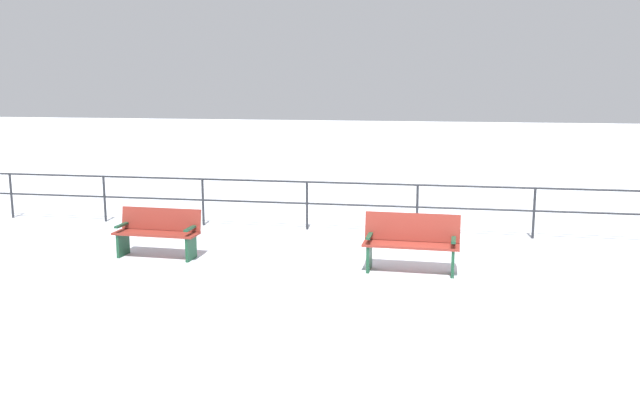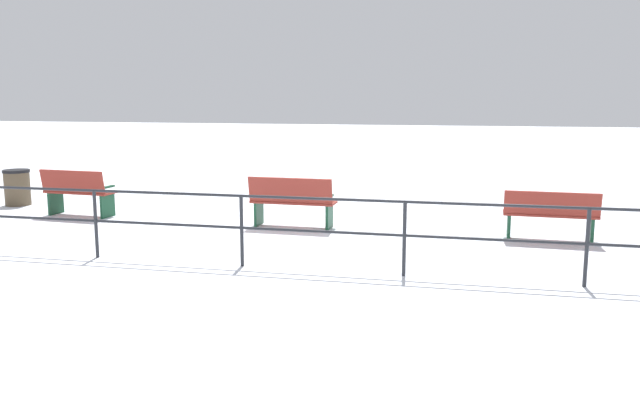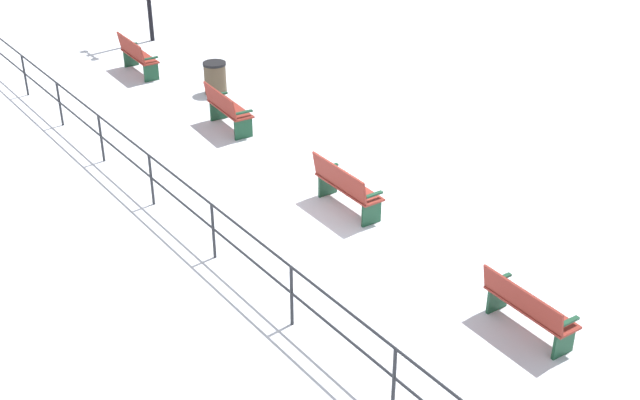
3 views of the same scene
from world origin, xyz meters
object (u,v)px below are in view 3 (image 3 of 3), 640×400
bench_second (528,307)px  trash_bin (215,78)px  bench_third (346,186)px  bench_fifth (137,55)px  bench_fourth (227,109)px

bench_second → trash_bin: bearing=86.1°
bench_third → trash_bin: bench_third is taller
bench_third → trash_bin: size_ratio=2.00×
bench_second → bench_fifth: size_ratio=0.97×
bench_third → bench_fifth: bench_fifth is taller
bench_second → bench_fifth: 13.13m
bench_second → bench_third: size_ratio=0.97×
bench_second → trash_bin: size_ratio=1.93×
bench_fourth → trash_bin: (0.87, 2.04, -0.09)m
bench_second → bench_fourth: bench_fourth is taller
bench_third → bench_fourth: bearing=89.7°
bench_second → bench_fifth: (0.21, 13.12, 0.05)m
bench_second → bench_fourth: size_ratio=1.03×
bench_second → bench_fifth: bearing=91.2°
bench_third → bench_fourth: bench_fourth is taller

